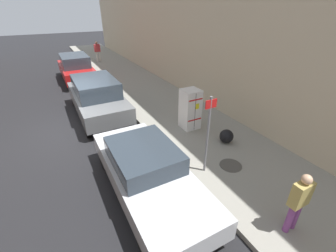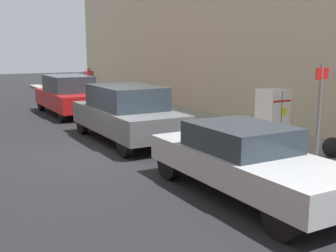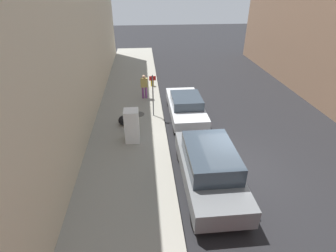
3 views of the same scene
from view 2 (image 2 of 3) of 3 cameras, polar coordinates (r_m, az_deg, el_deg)
name	(u,v)px [view 2 (image 2 of 3)]	position (r m, az deg, el deg)	size (l,w,h in m)	color
ground_plane	(101,152)	(12.18, -9.07, -3.45)	(80.00, 80.00, 0.00)	black
sidewalk_slab	(225,134)	(14.27, 7.79, -1.03)	(3.84, 44.00, 0.16)	gray
discarded_refrigerator	(272,118)	(12.14, 13.91, 1.03)	(0.69, 0.71, 1.63)	white
street_sign_post	(319,114)	(9.49, 19.77, 1.50)	(0.36, 0.07, 2.43)	slate
trash_bag	(332,147)	(11.55, 21.37, -2.69)	(0.51, 0.51, 0.51)	black
pedestrian_walking_far	(89,80)	(24.29, -10.64, 6.18)	(0.49, 0.23, 1.71)	beige
parked_suv_red	(69,95)	(19.21, -13.31, 4.16)	(1.89, 4.78, 1.73)	red
parked_suv_gray	(127,113)	(13.31, -5.64, 1.83)	(1.98, 4.86, 1.76)	slate
parked_sedan_silver	(246,159)	(8.47, 10.52, -4.46)	(1.82, 4.75, 1.42)	silver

